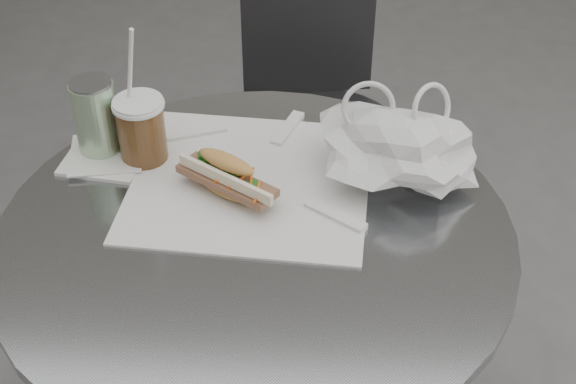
{
  "coord_description": "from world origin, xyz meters",
  "views": [
    {
      "loc": [
        0.09,
        -0.67,
        1.51
      ],
      "look_at": [
        0.05,
        0.22,
        0.79
      ],
      "focal_mm": 50.0,
      "sensor_mm": 36.0,
      "label": 1
    }
  ],
  "objects_px": {
    "drink_can": "(96,118)",
    "chair_far": "(314,171)",
    "cafe_table": "(259,351)",
    "banh_mi": "(227,177)",
    "iced_coffee": "(141,129)",
    "sunglasses": "(401,141)"
  },
  "relations": [
    {
      "from": "iced_coffee",
      "to": "drink_can",
      "type": "relative_size",
      "value": 1.8
    },
    {
      "from": "chair_far",
      "to": "banh_mi",
      "type": "distance_m",
      "value": 0.76
    },
    {
      "from": "chair_far",
      "to": "iced_coffee",
      "type": "relative_size",
      "value": 3.12
    },
    {
      "from": "chair_far",
      "to": "drink_can",
      "type": "relative_size",
      "value": 5.6
    },
    {
      "from": "cafe_table",
      "to": "sunglasses",
      "type": "height_order",
      "value": "sunglasses"
    },
    {
      "from": "cafe_table",
      "to": "banh_mi",
      "type": "distance_m",
      "value": 0.32
    },
    {
      "from": "cafe_table",
      "to": "drink_can",
      "type": "bearing_deg",
      "value": 146.39
    },
    {
      "from": "drink_can",
      "to": "chair_far",
      "type": "bearing_deg",
      "value": 55.44
    },
    {
      "from": "iced_coffee",
      "to": "sunglasses",
      "type": "relative_size",
      "value": 2.16
    },
    {
      "from": "sunglasses",
      "to": "drink_can",
      "type": "distance_m",
      "value": 0.49
    },
    {
      "from": "iced_coffee",
      "to": "sunglasses",
      "type": "xyz_separation_m",
      "value": [
        0.41,
        0.04,
        -0.04
      ]
    },
    {
      "from": "cafe_table",
      "to": "drink_can",
      "type": "distance_m",
      "value": 0.47
    },
    {
      "from": "iced_coffee",
      "to": "drink_can",
      "type": "height_order",
      "value": "iced_coffee"
    },
    {
      "from": "chair_far",
      "to": "banh_mi",
      "type": "relative_size",
      "value": 3.56
    },
    {
      "from": "banh_mi",
      "to": "chair_far",
      "type": "bearing_deg",
      "value": 111.59
    },
    {
      "from": "iced_coffee",
      "to": "chair_far",
      "type": "bearing_deg",
      "value": 62.35
    },
    {
      "from": "sunglasses",
      "to": "drink_can",
      "type": "height_order",
      "value": "drink_can"
    },
    {
      "from": "chair_far",
      "to": "iced_coffee",
      "type": "distance_m",
      "value": 0.74
    },
    {
      "from": "cafe_table",
      "to": "iced_coffee",
      "type": "bearing_deg",
      "value": 139.88
    },
    {
      "from": "cafe_table",
      "to": "drink_can",
      "type": "xyz_separation_m",
      "value": [
        -0.27,
        0.18,
        0.34
      ]
    },
    {
      "from": "banh_mi",
      "to": "iced_coffee",
      "type": "height_order",
      "value": "iced_coffee"
    },
    {
      "from": "banh_mi",
      "to": "iced_coffee",
      "type": "relative_size",
      "value": 0.88
    }
  ]
}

